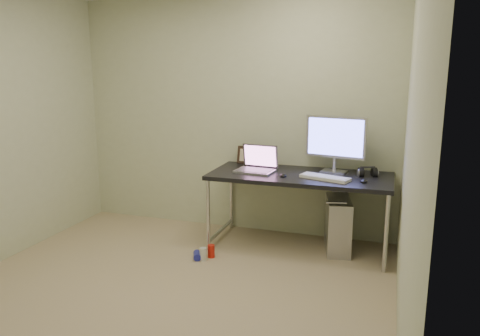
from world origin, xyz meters
The scene contains 18 objects.
floor centered at (0.00, 0.00, 0.00)m, with size 3.50×3.50×0.00m, color tan.
wall_back centered at (0.00, 1.75, 1.25)m, with size 3.50×0.02×2.50m, color beige.
wall_right centered at (1.75, 0.00, 1.25)m, with size 0.02×3.50×2.50m, color beige.
desk centered at (0.81, 1.37, 0.68)m, with size 1.74×0.76×0.75m.
tower_computer centered at (1.19, 1.41, 0.26)m, with size 0.31×0.53×0.56m.
cable_a centered at (1.14, 1.70, 0.40)m, with size 0.01×0.01×0.70m, color black.
cable_b centered at (1.23, 1.68, 0.38)m, with size 0.01×0.01×0.72m, color black.
can_red centered at (0.07, 0.86, 0.06)m, with size 0.07×0.07×0.12m, color red.
can_white centered at (0.03, 0.76, 0.06)m, with size 0.07×0.07×0.12m, color silver.
can_blue centered at (-0.04, 0.78, 0.03)m, with size 0.07×0.07×0.13m, color #2227A2.
laptop centered at (0.37, 1.38, 0.81)m, with size 0.40×0.34×0.26m.
monitor centered at (1.11, 1.55, 1.08)m, with size 0.59×0.21×0.56m.
keyboard centered at (1.07, 1.24, 0.76)m, with size 0.46×0.15×0.03m, color white.
mouse_right centered at (1.42, 1.23, 0.77)m, with size 0.06×0.10×0.03m, color black.
mouse_left centered at (0.67, 1.22, 0.77)m, with size 0.06×0.10×0.03m, color black.
headphones centered at (1.43, 1.48, 0.78)m, with size 0.21×0.12×0.12m.
picture_frame centered at (0.18, 1.68, 0.84)m, with size 0.24×0.03×0.19m, color black.
webcam centered at (0.38, 1.64, 0.85)m, with size 0.05×0.03×0.13m.
Camera 1 is at (1.63, -3.01, 1.78)m, focal length 35.00 mm.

